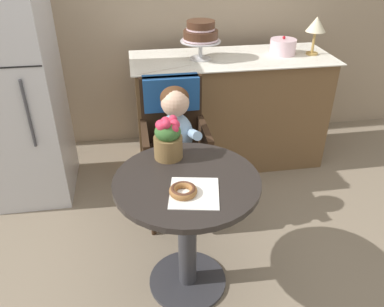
# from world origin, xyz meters

# --- Properties ---
(ground_plane) EXTENTS (8.00, 8.00, 0.00)m
(ground_plane) POSITION_xyz_m (0.00, 0.00, 0.00)
(ground_plane) COLOR gray
(cafe_table) EXTENTS (0.72, 0.72, 0.72)m
(cafe_table) POSITION_xyz_m (0.00, 0.00, 0.51)
(cafe_table) COLOR #282321
(cafe_table) RESTS_ON ground
(wicker_chair) EXTENTS (0.42, 0.45, 0.95)m
(wicker_chair) POSITION_xyz_m (0.02, 0.71, 0.64)
(wicker_chair) COLOR #332114
(wicker_chair) RESTS_ON ground
(seated_child) EXTENTS (0.27, 0.32, 0.73)m
(seated_child) POSITION_xyz_m (0.02, 0.55, 0.68)
(seated_child) COLOR #8CADCC
(seated_child) RESTS_ON ground
(paper_napkin) EXTENTS (0.27, 0.28, 0.00)m
(paper_napkin) POSITION_xyz_m (0.02, -0.12, 0.72)
(paper_napkin) COLOR white
(paper_napkin) RESTS_ON cafe_table
(donut_front) EXTENTS (0.13, 0.13, 0.04)m
(donut_front) POSITION_xyz_m (-0.03, -0.12, 0.74)
(donut_front) COLOR #936033
(donut_front) RESTS_ON cafe_table
(flower_vase) EXTENTS (0.15, 0.15, 0.23)m
(flower_vase) POSITION_xyz_m (-0.06, 0.22, 0.83)
(flower_vase) COLOR brown
(flower_vase) RESTS_ON cafe_table
(display_counter) EXTENTS (1.56, 0.62, 0.90)m
(display_counter) POSITION_xyz_m (0.55, 1.30, 0.45)
(display_counter) COLOR brown
(display_counter) RESTS_ON ground
(tiered_cake_stand) EXTENTS (0.30, 0.30, 0.28)m
(tiered_cake_stand) POSITION_xyz_m (0.30, 1.30, 1.09)
(tiered_cake_stand) COLOR silver
(tiered_cake_stand) RESTS_ON display_counter
(round_layer_cake) EXTENTS (0.20, 0.20, 0.14)m
(round_layer_cake) POSITION_xyz_m (0.96, 1.32, 0.96)
(round_layer_cake) COLOR silver
(round_layer_cake) RESTS_ON display_counter
(table_lamp) EXTENTS (0.15, 0.15, 0.28)m
(table_lamp) POSITION_xyz_m (1.18, 1.28, 1.12)
(table_lamp) COLOR #B28C47
(table_lamp) RESTS_ON display_counter
(refrigerator) EXTENTS (0.64, 0.63, 1.70)m
(refrigerator) POSITION_xyz_m (-1.05, 1.10, 0.85)
(refrigerator) COLOR silver
(refrigerator) RESTS_ON ground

